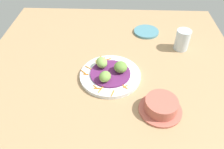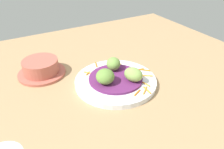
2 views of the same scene
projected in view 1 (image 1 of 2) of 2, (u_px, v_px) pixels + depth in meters
The scene contains 10 objects.
table_surface at pixel (111, 72), 90.74cm from camera, with size 110.00×110.00×2.00cm, color tan.
main_plate at pixel (109, 75), 86.78cm from camera, with size 24.08×24.08×1.53cm, color silver.
cabbage_bed at pixel (109, 73), 86.05cm from camera, with size 15.84×15.84×0.65cm, color #60235B.
carrot_garnish at pixel (101, 74), 85.88cm from camera, with size 18.73×22.75×0.40cm.
guac_scoop_left at pixel (105, 77), 81.32cm from camera, with size 4.29×4.84×3.89cm, color #759E47.
guac_scoop_center at pixel (121, 67), 85.03cm from camera, with size 5.20×5.19×4.26cm, color olive.
guac_scoop_right at pixel (102, 63), 87.03cm from camera, with size 4.34×5.58×3.90cm, color #84A851.
side_plate_small at pixel (146, 32), 111.10cm from camera, with size 12.57×12.57×1.11cm, color teal.
terracotta_bowl at pixel (161, 106), 73.37cm from camera, with size 14.78×14.78×4.99cm.
water_glass at pixel (182, 40), 98.17cm from camera, with size 6.41×6.41×9.51cm, color silver.
Camera 1 is at (-3.27, 67.29, 61.79)cm, focal length 35.08 mm.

